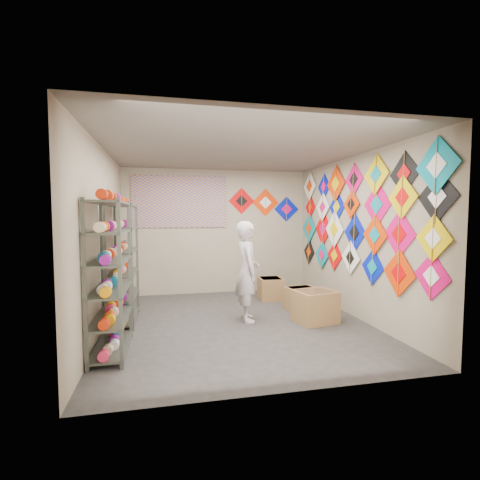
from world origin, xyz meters
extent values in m
plane|color=#2E2B28|center=(0.00, 0.00, 0.00)|extent=(4.50, 4.50, 0.00)
plane|color=tan|center=(0.00, 2.25, 1.35)|extent=(4.00, 0.00, 4.00)
plane|color=tan|center=(0.00, -2.25, 1.35)|extent=(4.00, 0.00, 4.00)
plane|color=tan|center=(-2.00, 0.00, 1.35)|extent=(0.00, 4.50, 4.50)
plane|color=tan|center=(2.00, 0.00, 1.35)|extent=(0.00, 4.50, 4.50)
plane|color=slate|center=(0.00, 0.00, 2.70)|extent=(4.50, 4.50, 0.00)
cube|color=#4C5147|center=(-1.78, -0.85, 0.95)|extent=(0.40, 1.10, 1.90)
cube|color=#4C5147|center=(-1.78, 0.45, 0.95)|extent=(0.40, 1.10, 1.90)
cylinder|color=#FC2B56|center=(-1.78, -1.33, 1.04)|extent=(0.12, 0.10, 0.12)
cylinder|color=#EE4011|center=(-1.78, -1.14, 1.04)|extent=(0.12, 0.10, 0.12)
cylinder|color=#F39805|center=(-1.78, -0.95, 1.04)|extent=(0.12, 0.10, 0.12)
cylinder|color=white|center=(-1.78, -0.75, 1.04)|extent=(0.12, 0.10, 0.12)
cylinder|color=red|center=(-1.78, -0.56, 1.04)|extent=(0.12, 0.10, 0.12)
cylinder|color=#891486|center=(-1.78, -0.37, 1.04)|extent=(0.12, 0.10, 0.12)
cylinder|color=beige|center=(-1.78, -0.03, 1.04)|extent=(0.12, 0.10, 0.12)
cylinder|color=#0E6983|center=(-1.78, 0.16, 1.04)|extent=(0.12, 0.10, 0.12)
cylinder|color=#FC2B56|center=(-1.78, 0.35, 1.04)|extent=(0.12, 0.10, 0.12)
cylinder|color=#EE4011|center=(-1.78, 0.55, 1.04)|extent=(0.12, 0.10, 0.12)
cylinder|color=#F39805|center=(-1.78, 0.74, 1.04)|extent=(0.12, 0.10, 0.12)
cylinder|color=white|center=(-1.78, 0.93, 1.04)|extent=(0.12, 0.10, 0.12)
cube|color=#E00662|center=(1.99, -1.79, 0.98)|extent=(0.02, 0.59, 0.59)
cube|color=#EC3300|center=(1.97, -1.22, 0.93)|extent=(0.01, 0.66, 0.66)
cube|color=#0315BB|center=(1.99, -0.59, 0.92)|extent=(0.03, 0.58, 0.58)
cube|color=white|center=(1.97, 0.04, 0.99)|extent=(0.01, 0.59, 0.59)
cube|color=#D90305|center=(1.99, 0.64, 0.96)|extent=(0.03, 0.57, 0.57)
cube|color=#008BA3|center=(1.97, 1.15, 0.91)|extent=(0.03, 0.57, 0.57)
cube|color=black|center=(1.99, 1.82, 0.91)|extent=(0.03, 0.56, 0.56)
cube|color=#EFC802|center=(1.97, -1.82, 1.44)|extent=(0.02, 0.57, 0.57)
cube|color=#E00662|center=(1.99, -1.18, 1.46)|extent=(0.02, 0.67, 0.67)
cube|color=#EC3300|center=(1.97, -0.65, 1.41)|extent=(0.01, 0.61, 0.61)
cube|color=#0315BB|center=(1.99, -0.05, 1.42)|extent=(0.02, 0.67, 0.67)
cube|color=white|center=(1.97, 0.64, 1.45)|extent=(0.01, 0.69, 0.69)
cube|color=#D90305|center=(1.99, 1.14, 1.44)|extent=(0.03, 0.71, 0.71)
cube|color=#008BA3|center=(1.97, 1.81, 1.43)|extent=(0.01, 0.68, 0.68)
cube|color=black|center=(1.99, -1.84, 1.92)|extent=(0.04, 0.64, 0.64)
cube|color=#EFC802|center=(1.97, -1.25, 1.95)|extent=(0.01, 0.59, 0.59)
cube|color=#E00662|center=(1.99, -0.66, 1.87)|extent=(0.01, 0.68, 0.68)
cube|color=#EC3300|center=(1.97, 0.05, 1.90)|extent=(0.03, 0.51, 0.51)
cube|color=#0315BB|center=(1.99, 0.59, 1.87)|extent=(0.03, 0.59, 0.59)
cube|color=white|center=(1.97, 1.14, 1.87)|extent=(0.03, 0.58, 0.58)
cube|color=#D90305|center=(1.99, 1.78, 1.89)|extent=(0.03, 0.50, 0.50)
cube|color=#008BA3|center=(1.97, -1.83, 2.28)|extent=(0.02, 0.69, 0.69)
cube|color=black|center=(1.99, -1.24, 2.26)|extent=(0.02, 0.60, 0.60)
cube|color=#EFC802|center=(1.97, -0.64, 2.31)|extent=(0.04, 0.62, 0.62)
cube|color=#E00662|center=(1.99, 0.01, 2.31)|extent=(0.03, 0.56, 0.56)
cube|color=#EC3300|center=(1.97, 0.61, 2.29)|extent=(0.02, 0.67, 0.67)
cube|color=#0315BB|center=(1.99, 1.14, 2.28)|extent=(0.03, 0.54, 0.54)
cube|color=white|center=(1.97, 1.80, 2.34)|extent=(0.03, 0.63, 0.63)
cube|color=#D90305|center=(0.55, 2.24, 2.03)|extent=(0.58, 0.02, 0.58)
cube|color=#EC3300|center=(1.10, 2.24, 2.00)|extent=(0.62, 0.02, 0.62)
cube|color=#0315BB|center=(1.60, 2.24, 1.85)|extent=(0.57, 0.02, 0.57)
cube|color=#55479A|center=(-0.80, 2.23, 2.00)|extent=(2.00, 0.01, 1.10)
imported|color=beige|center=(0.18, 0.10, 0.81)|extent=(0.62, 0.43, 1.62)
cube|color=olive|center=(1.22, -0.23, 0.25)|extent=(0.70, 0.62, 0.51)
cube|color=olive|center=(1.27, 0.47, 0.21)|extent=(0.56, 0.49, 0.42)
cube|color=olive|center=(0.97, 1.38, 0.22)|extent=(0.49, 0.53, 0.44)
camera|label=1|loc=(-1.10, -5.32, 1.70)|focal=26.00mm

